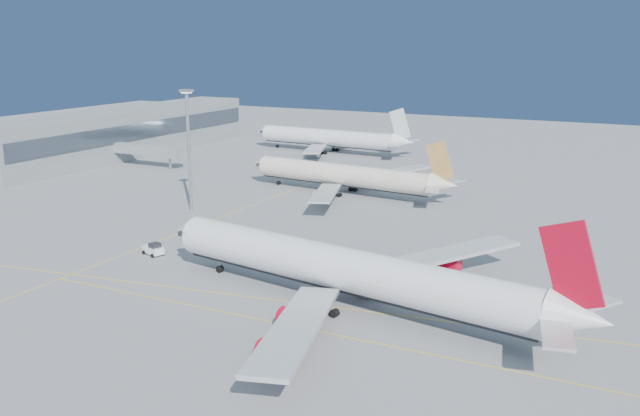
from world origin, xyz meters
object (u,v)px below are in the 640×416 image
(airliner_etihad, at_px, (347,176))
(pushback_tug, at_px, (154,249))
(airliner_virgin, at_px, (351,272))
(airliner_third, at_px, (331,138))
(light_mast, at_px, (189,140))

(airliner_etihad, relative_size, pushback_tug, 12.97)
(airliner_virgin, bearing_deg, airliner_third, 127.07)
(airliner_etihad, bearing_deg, airliner_third, 125.77)
(airliner_third, xyz_separation_m, pushback_tug, (22.41, -117.97, -3.87))
(pushback_tug, xyz_separation_m, light_mast, (-14.26, 30.14, 14.80))
(airliner_virgin, xyz_separation_m, light_mast, (-56.16, 37.38, 10.48))
(airliner_third, relative_size, light_mast, 2.26)
(airliner_third, height_order, pushback_tug, airliner_third)
(pushback_tug, bearing_deg, airliner_third, 119.07)
(airliner_virgin, distance_m, airliner_etihad, 75.94)
(airliner_virgin, xyz_separation_m, airliner_third, (-64.31, 125.21, -0.46))
(airliner_etihad, bearing_deg, airliner_virgin, -58.50)
(pushback_tug, height_order, light_mast, light_mast)
(airliner_virgin, relative_size, airliner_third, 1.19)
(airliner_third, bearing_deg, light_mast, -80.52)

